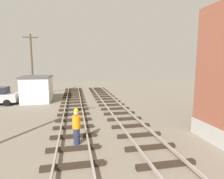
# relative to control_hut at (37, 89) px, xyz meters

# --- Properties ---
(control_hut) EXTENTS (3.00, 3.80, 2.76)m
(control_hut) POSITION_rel_control_hut_xyz_m (0.00, 0.00, 0.00)
(control_hut) COLOR silver
(control_hut) RESTS_ON ground
(utility_pole_far) EXTENTS (1.80, 0.24, 7.65)m
(utility_pole_far) POSITION_rel_control_hut_xyz_m (-1.18, 3.76, 2.63)
(utility_pole_far) COLOR brown
(utility_pole_far) RESTS_ON ground
(track_worker_foreground) EXTENTS (0.40, 0.40, 1.87)m
(track_worker_foreground) POSITION_rel_control_hut_xyz_m (4.00, -11.90, -0.46)
(track_worker_foreground) COLOR #262D4C
(track_worker_foreground) RESTS_ON ground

